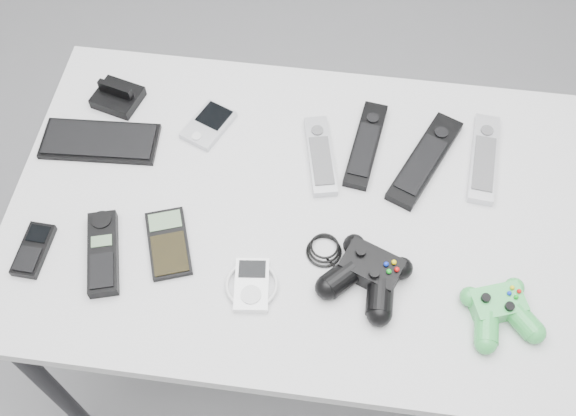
# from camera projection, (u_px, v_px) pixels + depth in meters

# --- Properties ---
(floor) EXTENTS (3.50, 3.50, 0.00)m
(floor) POSITION_uv_depth(u_px,v_px,m) (288.00, 361.00, 1.96)
(floor) COLOR slate
(floor) RESTS_ON ground
(desk) EXTENTS (1.15, 0.74, 0.77)m
(desk) POSITION_uv_depth(u_px,v_px,m) (300.00, 225.00, 1.39)
(desk) COLOR #B1B0B3
(desk) RESTS_ON floor
(pda_keyboard) EXTENTS (0.25, 0.12, 0.01)m
(pda_keyboard) POSITION_uv_depth(u_px,v_px,m) (100.00, 141.00, 1.41)
(pda_keyboard) COLOR black
(pda_keyboard) RESTS_ON desk
(dock_bracket) EXTENTS (0.11, 0.10, 0.05)m
(dock_bracket) POSITION_uv_depth(u_px,v_px,m) (117.00, 93.00, 1.45)
(dock_bracket) COLOR black
(dock_bracket) RESTS_ON desk
(pda) EXTENTS (0.11, 0.13, 0.02)m
(pda) POSITION_uv_depth(u_px,v_px,m) (208.00, 125.00, 1.43)
(pda) COLOR #AEAFB5
(pda) RESTS_ON desk
(remote_silver_a) EXTENTS (0.09, 0.20, 0.02)m
(remote_silver_a) POSITION_uv_depth(u_px,v_px,m) (320.00, 155.00, 1.39)
(remote_silver_a) COLOR #AEAFB5
(remote_silver_a) RESTS_ON desk
(remote_black_a) EXTENTS (0.08, 0.22, 0.02)m
(remote_black_a) POSITION_uv_depth(u_px,v_px,m) (366.00, 144.00, 1.40)
(remote_black_a) COLOR black
(remote_black_a) RESTS_ON desk
(remote_black_b) EXTENTS (0.15, 0.25, 0.02)m
(remote_black_b) POSITION_uv_depth(u_px,v_px,m) (425.00, 159.00, 1.38)
(remote_black_b) COLOR black
(remote_black_b) RESTS_ON desk
(remote_silver_b) EXTENTS (0.07, 0.22, 0.02)m
(remote_silver_b) POSITION_uv_depth(u_px,v_px,m) (484.00, 158.00, 1.38)
(remote_silver_b) COLOR #BABAC1
(remote_silver_b) RESTS_ON desk
(mobile_phone) EXTENTS (0.05, 0.11, 0.02)m
(mobile_phone) POSITION_uv_depth(u_px,v_px,m) (33.00, 250.00, 1.27)
(mobile_phone) COLOR black
(mobile_phone) RESTS_ON desk
(cordless_handset) EXTENTS (0.10, 0.18, 0.03)m
(cordless_handset) POSITION_uv_depth(u_px,v_px,m) (103.00, 253.00, 1.26)
(cordless_handset) COLOR black
(cordless_handset) RESTS_ON desk
(calculator) EXTENTS (0.12, 0.16, 0.01)m
(calculator) POSITION_uv_depth(u_px,v_px,m) (168.00, 243.00, 1.28)
(calculator) COLOR black
(calculator) RESTS_ON desk
(mp3_player) EXTENTS (0.11, 0.11, 0.02)m
(mp3_player) POSITION_uv_depth(u_px,v_px,m) (252.00, 285.00, 1.23)
(mp3_player) COLOR white
(mp3_player) RESTS_ON desk
(controller_black) EXTENTS (0.30, 0.24, 0.05)m
(controller_black) POSITION_uv_depth(u_px,v_px,m) (368.00, 273.00, 1.23)
(controller_black) COLOR black
(controller_black) RESTS_ON desk
(controller_green) EXTENTS (0.17, 0.17, 0.04)m
(controller_green) POSITION_uv_depth(u_px,v_px,m) (500.00, 310.00, 1.19)
(controller_green) COLOR #248536
(controller_green) RESTS_ON desk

